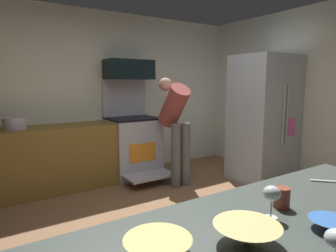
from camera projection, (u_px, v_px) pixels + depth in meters
ground_plane at (183, 234)px, 2.98m from camera, size 5.20×4.80×0.02m
wall_back at (97, 95)px, 4.72m from camera, size 5.20×0.12×2.60m
wall_right at (330, 97)px, 4.16m from camera, size 0.12×4.80×2.60m
lower_cabinet_run at (45, 160)px, 4.06m from camera, size 2.40×0.60×0.90m
oven_range at (133, 145)px, 4.76m from camera, size 0.76×1.05×1.55m
microwave at (129, 70)px, 4.67m from camera, size 0.74×0.38×0.31m
refrigerator at (263, 119)px, 4.53m from camera, size 0.89×0.76×1.90m
person_cook at (176, 122)px, 4.33m from camera, size 0.31×0.63×1.57m
mixing_bowl_large at (330, 224)px, 1.21m from camera, size 0.17×0.17×0.04m
mixing_bowl_small at (158, 247)px, 1.03m from camera, size 0.24×0.24×0.06m
mixing_bowl_prep at (247, 234)px, 1.10m from camera, size 0.25×0.25×0.08m
wine_glass_near at (272, 195)px, 1.30m from camera, size 0.08×0.08×0.15m
mug_tea at (282, 198)px, 1.42m from camera, size 0.08×0.08×0.10m
knife_chef at (329, 181)px, 1.79m from camera, size 0.16×0.16×0.01m
stock_pot at (14, 124)px, 3.80m from camera, size 0.28×0.28×0.16m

